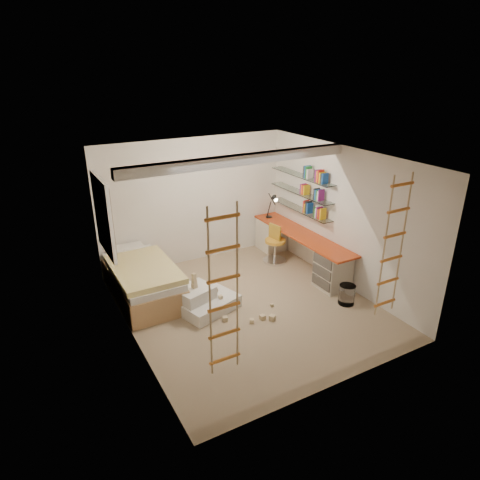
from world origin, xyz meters
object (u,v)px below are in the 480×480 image
bed (143,280)px  play_platform (203,300)px  swivel_chair (275,248)px  desk (300,249)px

bed → play_platform: 1.21m
play_platform → swivel_chair: bearing=25.2°
bed → swivel_chair: (2.88, 0.08, -0.02)m
desk → play_platform: (-2.43, -0.56, -0.23)m
bed → play_platform: (0.76, -0.92, -0.16)m
desk → bed: size_ratio=1.40×
swivel_chair → play_platform: 2.34m
swivel_chair → play_platform: (-2.12, -1.00, -0.14)m
desk → swivel_chair: 0.55m
desk → play_platform: bearing=-167.1°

